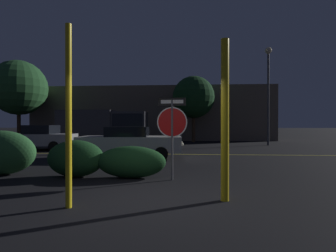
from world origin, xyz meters
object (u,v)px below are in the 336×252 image
object	(u,v)px
yellow_pole_right	(225,120)
hedge_bush_2	(131,162)
hedge_bush_1	(76,158)
street_lamp	(268,79)
hedge_bush_0	(1,153)
delivery_truck	(106,125)
yellow_pole_left	(69,116)
tree_0	(194,97)
passing_car_2	(130,142)
passing_car_1	(40,138)
stop_sign	(172,123)
tree_1	(19,88)

from	to	relation	value
yellow_pole_right	hedge_bush_2	size ratio (longest dim) A/B	1.62
hedge_bush_1	street_lamp	size ratio (longest dim) A/B	0.23
hedge_bush_0	hedge_bush_1	world-z (taller)	hedge_bush_0
hedge_bush_0	delivery_truck	bearing A→B (deg)	92.43
yellow_pole_left	hedge_bush_0	world-z (taller)	yellow_pole_left
delivery_truck	tree_0	xyz separation A→B (m)	(6.93, 3.72, 2.50)
hedge_bush_2	passing_car_2	xyz separation A→B (m)	(-0.99, 4.53, 0.27)
passing_car_1	passing_car_2	bearing A→B (deg)	-122.60
yellow_pole_right	hedge_bush_1	bearing A→B (deg)	151.85
hedge_bush_0	delivery_truck	xyz separation A→B (m)	(-0.52, 12.30, 0.85)
yellow_pole_left	delivery_truck	distance (m)	15.84
passing_car_1	tree_0	distance (m)	13.12
street_lamp	hedge_bush_0	bearing A→B (deg)	-133.71
stop_sign	passing_car_1	distance (m)	11.90
stop_sign	tree_1	size ratio (longest dim) A/B	0.31
street_lamp	yellow_pole_left	bearing A→B (deg)	-118.43
stop_sign	hedge_bush_1	bearing A→B (deg)	177.66
passing_car_2	stop_sign	bearing A→B (deg)	21.65
yellow_pole_left	hedge_bush_0	size ratio (longest dim) A/B	1.56
street_lamp	delivery_truck	bearing A→B (deg)	-179.18
passing_car_1	street_lamp	size ratio (longest dim) A/B	0.58
stop_sign	yellow_pole_right	bearing A→B (deg)	-55.60
hedge_bush_1	passing_car_1	world-z (taller)	passing_car_1
hedge_bush_2	yellow_pole_left	bearing A→B (deg)	-102.08
yellow_pole_left	tree_1	world-z (taller)	tree_1
street_lamp	tree_0	distance (m)	6.62
hedge_bush_0	delivery_truck	distance (m)	12.34
stop_sign	tree_0	xyz separation A→B (m)	(1.07, 16.46, 2.44)
yellow_pole_left	passing_car_1	xyz separation A→B (m)	(-6.78, 10.77, -0.96)
yellow_pole_left	street_lamp	distance (m)	17.91
tree_0	tree_1	world-z (taller)	tree_1
yellow_pole_left	yellow_pole_right	world-z (taller)	yellow_pole_left
stop_sign	hedge_bush_0	xyz separation A→B (m)	(-5.34, 0.44, -0.92)
yellow_pole_right	hedge_bush_2	distance (m)	3.40
yellow_pole_left	hedge_bush_1	bearing A→B (deg)	110.98
stop_sign	hedge_bush_2	distance (m)	1.67
hedge_bush_0	delivery_truck	world-z (taller)	delivery_truck
hedge_bush_2	passing_car_2	world-z (taller)	passing_car_2
delivery_truck	street_lamp	size ratio (longest dim) A/B	0.91
delivery_truck	street_lamp	bearing A→B (deg)	89.56
yellow_pole_right	street_lamp	world-z (taller)	street_lamp
passing_car_2	hedge_bush_1	bearing A→B (deg)	-11.98
delivery_truck	tree_1	bearing A→B (deg)	-107.65
yellow_pole_right	delivery_truck	world-z (taller)	yellow_pole_right
stop_sign	hedge_bush_2	size ratio (longest dim) A/B	1.14
yellow_pole_left	hedge_bush_0	distance (m)	4.76
delivery_truck	tree_1	xyz separation A→B (m)	(-8.82, 2.59, 3.34)
yellow_pole_right	tree_1	world-z (taller)	tree_1
street_lamp	tree_1	distance (m)	21.41
tree_0	tree_1	bearing A→B (deg)	-175.92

